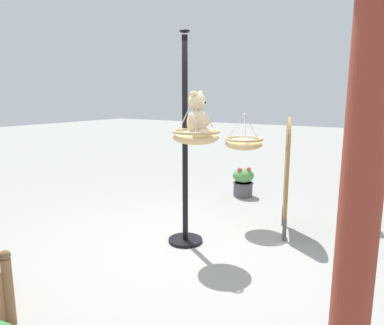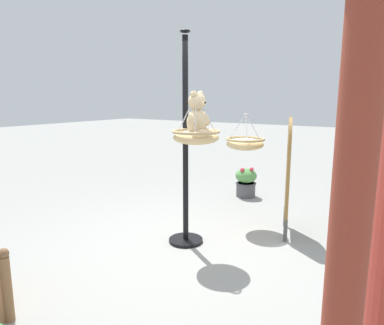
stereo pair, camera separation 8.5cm
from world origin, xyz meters
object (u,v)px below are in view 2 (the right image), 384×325
(greenhouse_pillar_right, at_px, (351,219))
(hanging_basket_left_high, at_px, (245,143))
(display_sign_board, at_px, (288,166))
(display_pole_central, at_px, (186,179))
(hanging_basket_with_teddy, at_px, (196,136))
(potted_plant_bushy_green, at_px, (246,182))
(teddy_bear, at_px, (198,117))
(potted_plant_fern_front, at_px, (366,203))

(greenhouse_pillar_right, bearing_deg, hanging_basket_left_high, -146.17)
(display_sign_board, bearing_deg, greenhouse_pillar_right, 23.55)
(display_pole_central, height_order, hanging_basket_with_teddy, display_pole_central)
(potted_plant_bushy_green, bearing_deg, hanging_basket_left_high, 22.91)
(display_pole_central, xyz_separation_m, teddy_bear, (0.15, 0.27, 0.79))
(potted_plant_bushy_green, bearing_deg, hanging_basket_with_teddy, 10.81)
(hanging_basket_left_high, relative_size, potted_plant_bushy_green, 0.96)
(hanging_basket_left_high, height_order, potted_plant_fern_front, hanging_basket_left_high)
(potted_plant_bushy_green, bearing_deg, potted_plant_fern_front, 72.51)
(greenhouse_pillar_right, bearing_deg, display_pole_central, -128.07)
(greenhouse_pillar_right, bearing_deg, potted_plant_fern_front, -175.41)
(display_pole_central, height_order, teddy_bear, display_pole_central)
(greenhouse_pillar_right, bearing_deg, teddy_bear, -129.28)
(greenhouse_pillar_right, relative_size, potted_plant_fern_front, 3.28)
(hanging_basket_with_teddy, bearing_deg, greenhouse_pillar_right, 51.08)
(display_sign_board, bearing_deg, teddy_bear, -32.31)
(greenhouse_pillar_right, bearing_deg, potted_plant_bushy_green, -149.54)
(display_pole_central, relative_size, potted_plant_bushy_green, 4.52)
(greenhouse_pillar_right, height_order, potted_plant_fern_front, greenhouse_pillar_right)
(potted_plant_fern_front, xyz_separation_m, display_sign_board, (0.72, -0.89, 0.55))
(hanging_basket_with_teddy, bearing_deg, potted_plant_fern_front, 138.60)
(display_pole_central, distance_m, potted_plant_bushy_green, 2.44)
(teddy_bear, relative_size, greenhouse_pillar_right, 0.20)
(hanging_basket_with_teddy, height_order, teddy_bear, teddy_bear)
(hanging_basket_with_teddy, relative_size, hanging_basket_left_high, 1.02)
(display_pole_central, distance_m, hanging_basket_left_high, 1.14)
(display_pole_central, bearing_deg, potted_plant_fern_front, 132.11)
(potted_plant_fern_front, bearing_deg, greenhouse_pillar_right, 4.59)
(hanging_basket_left_high, xyz_separation_m, display_sign_board, (0.04, 0.65, -0.26))
(potted_plant_bushy_green, height_order, display_sign_board, display_sign_board)
(hanging_basket_with_teddy, xyz_separation_m, potted_plant_fern_front, (-1.85, 1.63, -1.01))
(potted_plant_fern_front, distance_m, potted_plant_bushy_green, 2.22)
(hanging_basket_left_high, bearing_deg, potted_plant_fern_front, 113.72)
(greenhouse_pillar_right, distance_m, display_sign_board, 2.93)
(display_pole_central, height_order, potted_plant_bushy_green, display_pole_central)
(display_pole_central, distance_m, potted_plant_fern_front, 2.57)
(teddy_bear, bearing_deg, greenhouse_pillar_right, 50.72)
(potted_plant_bushy_green, distance_m, display_sign_board, 1.96)
(greenhouse_pillar_right, relative_size, potted_plant_bushy_green, 4.44)
(potted_plant_bushy_green, bearing_deg, greenhouse_pillar_right, 30.46)
(potted_plant_fern_front, distance_m, display_sign_board, 1.27)
(hanging_basket_left_high, bearing_deg, display_pole_central, -18.27)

